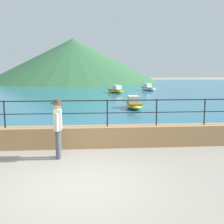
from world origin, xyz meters
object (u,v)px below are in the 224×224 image
at_px(boat_3, 148,88).
at_px(boat_4, 115,90).
at_px(person_walking, 58,126).
at_px(boat_1, 134,104).

relative_size(boat_3, boat_4, 1.01).
distance_m(person_walking, boat_4, 20.42).
bearing_deg(boat_4, boat_1, -89.06).
xyz_separation_m(boat_1, boat_4, (-0.17, 10.59, 0.00)).
distance_m(boat_1, boat_3, 13.54).
height_order(boat_1, boat_3, same).
distance_m(boat_1, boat_4, 10.59).
relative_size(person_walking, boat_3, 0.71).
bearing_deg(person_walking, boat_3, 71.95).
distance_m(person_walking, boat_3, 23.73).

